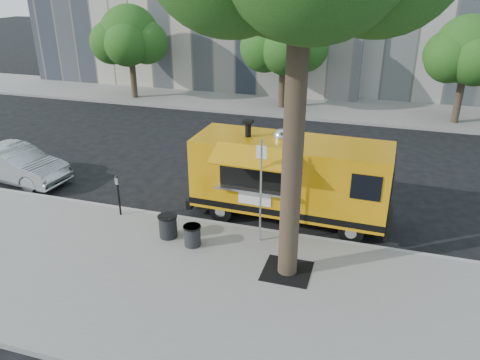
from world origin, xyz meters
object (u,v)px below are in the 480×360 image
at_px(far_tree_a, 129,35).
at_px(far_tree_c, 468,50).
at_px(parking_meter, 118,190).
at_px(trash_bin_left, 168,225).
at_px(far_tree_b, 284,39).
at_px(sedan, 16,164).
at_px(sign_post, 261,186).
at_px(trash_bin_right, 192,235).
at_px(food_truck, 289,177).

bearing_deg(far_tree_a, far_tree_c, 0.32).
xyz_separation_m(parking_meter, trash_bin_left, (2.00, -0.77, -0.48)).
distance_m(far_tree_b, sedan, 14.82).
distance_m(sign_post, trash_bin_right, 2.34).
xyz_separation_m(far_tree_b, parking_meter, (-2.00, -14.05, -2.85)).
relative_size(far_tree_b, food_truck, 0.89).
bearing_deg(far_tree_b, food_truck, -76.63).
relative_size(far_tree_b, sign_post, 1.83).
xyz_separation_m(parking_meter, sedan, (-5.12, 1.45, -0.31)).
bearing_deg(far_tree_a, trash_bin_left, -58.03).
bearing_deg(trash_bin_right, far_tree_b, 93.19).
relative_size(far_tree_a, sign_post, 1.79).
height_order(trash_bin_left, trash_bin_right, trash_bin_left).
relative_size(parking_meter, trash_bin_right, 2.23).
xyz_separation_m(sign_post, trash_bin_right, (-1.71, -0.79, -1.38)).
relative_size(far_tree_a, food_truck, 0.86).
height_order(food_truck, trash_bin_right, food_truck).
relative_size(far_tree_a, far_tree_b, 0.97).
bearing_deg(far_tree_a, food_truck, -45.30).
bearing_deg(sedan, parking_meter, -100.05).
bearing_deg(sedan, far_tree_a, 14.50).
height_order(sign_post, trash_bin_left, sign_post).
distance_m(sign_post, trash_bin_left, 2.94).
distance_m(parking_meter, trash_bin_right, 3.05).
relative_size(sign_post, parking_meter, 2.25).
height_order(far_tree_a, trash_bin_right, far_tree_a).
height_order(far_tree_a, far_tree_c, far_tree_a).
height_order(far_tree_b, parking_meter, far_tree_b).
distance_m(far_tree_c, sedan, 20.50).
distance_m(parking_meter, trash_bin_left, 2.19).
bearing_deg(parking_meter, far_tree_b, 81.90).
xyz_separation_m(far_tree_c, parking_meter, (-11.00, -13.75, -2.74)).
relative_size(parking_meter, sedan, 0.33).
bearing_deg(sign_post, far_tree_a, 129.83).
distance_m(far_tree_a, parking_meter, 15.59).
bearing_deg(far_tree_c, food_truck, -116.31).
height_order(far_tree_a, parking_meter, far_tree_a).
bearing_deg(trash_bin_right, far_tree_c, 61.03).
height_order(far_tree_c, sedan, far_tree_c).
relative_size(far_tree_a, trash_bin_left, 8.05).
relative_size(far_tree_b, far_tree_c, 1.06).
bearing_deg(food_truck, sign_post, -101.82).
xyz_separation_m(sign_post, parking_meter, (-4.55, 0.20, -0.87)).
xyz_separation_m(far_tree_c, sedan, (-16.12, -12.30, -3.05)).
bearing_deg(sign_post, far_tree_b, 100.15).
height_order(far_tree_c, trash_bin_left, far_tree_c).
height_order(sign_post, sedan, sign_post).
height_order(sign_post, trash_bin_right, sign_post).
xyz_separation_m(far_tree_c, sign_post, (-6.45, -13.95, -1.87)).
bearing_deg(food_truck, far_tree_a, 136.34).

